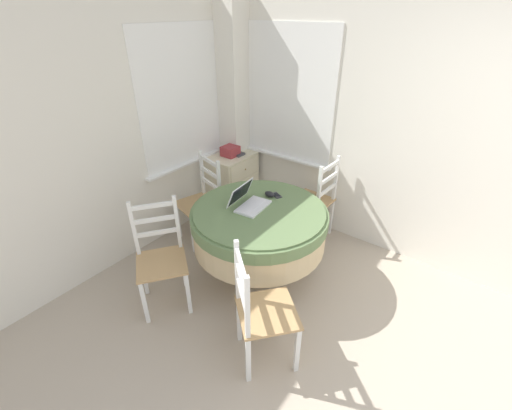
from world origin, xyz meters
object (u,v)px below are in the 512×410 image
object	(u,v)px
dining_chair_left_flank	(161,259)
corner_cabinet	(233,182)
dining_chair_camera_near	(261,312)
round_dining_table	(259,225)
storage_box	(230,151)
computer_mouse	(270,194)
dining_chair_near_right_window	(315,201)
book_on_cabinet	(234,153)
laptop	(249,202)
cell_phone	(277,195)
dining_chair_near_back_window	(202,202)

from	to	relation	value
dining_chair_left_flank	corner_cabinet	size ratio (longest dim) A/B	1.29
dining_chair_camera_near	round_dining_table	bearing A→B (deg)	37.44
storage_box	round_dining_table	bearing A→B (deg)	-127.98
computer_mouse	dining_chair_left_flank	world-z (taller)	dining_chair_left_flank
dining_chair_camera_near	dining_chair_near_right_window	bearing A→B (deg)	15.80
computer_mouse	dining_chair_near_right_window	world-z (taller)	dining_chair_near_right_window
corner_cabinet	book_on_cabinet	size ratio (longest dim) A/B	3.06
round_dining_table	corner_cabinet	xyz separation A→B (m)	(0.85, 1.05, -0.22)
round_dining_table	book_on_cabinet	xyz separation A→B (m)	(0.88, 1.04, 0.17)
laptop	dining_chair_near_right_window	size ratio (longest dim) A/B	0.37
round_dining_table	dining_chair_left_flank	xyz separation A→B (m)	(-0.77, 0.47, -0.13)
cell_phone	storage_box	bearing A→B (deg)	63.49
laptop	corner_cabinet	bearing A→B (deg)	47.59
dining_chair_near_back_window	storage_box	bearing A→B (deg)	12.50
storage_box	dining_chair_near_right_window	bearing A→B (deg)	-85.36
dining_chair_near_back_window	dining_chair_near_right_window	distance (m)	1.25
round_dining_table	dining_chair_left_flank	distance (m)	0.91
book_on_cabinet	laptop	bearing A→B (deg)	-133.97
laptop	storage_box	size ratio (longest dim) A/B	1.99
cell_phone	dining_chair_left_flank	world-z (taller)	dining_chair_left_flank
computer_mouse	dining_chair_near_right_window	distance (m)	0.75
laptop	computer_mouse	world-z (taller)	laptop
round_dining_table	storage_box	distance (m)	1.34
cell_phone	corner_cabinet	size ratio (longest dim) A/B	0.17
computer_mouse	dining_chair_left_flank	size ratio (longest dim) A/B	0.10
laptop	book_on_cabinet	world-z (taller)	laptop
round_dining_table	computer_mouse	distance (m)	0.32
laptop	dining_chair_left_flank	world-z (taller)	dining_chair_left_flank
cell_phone	laptop	bearing A→B (deg)	163.51
dining_chair_near_right_window	book_on_cabinet	distance (m)	1.17
laptop	cell_phone	size ratio (longest dim) A/B	2.83
dining_chair_camera_near	laptop	bearing A→B (deg)	43.03
dining_chair_camera_near	storage_box	size ratio (longest dim) A/B	5.37
laptop	dining_chair_camera_near	bearing A→B (deg)	-136.97
dining_chair_near_back_window	storage_box	world-z (taller)	dining_chair_near_back_window
computer_mouse	book_on_cabinet	size ratio (longest dim) A/B	0.41
dining_chair_left_flank	book_on_cabinet	xyz separation A→B (m)	(1.65, 0.56, 0.30)
round_dining_table	computer_mouse	xyz separation A→B (m)	(0.25, 0.06, 0.19)
dining_chair_left_flank	corner_cabinet	world-z (taller)	dining_chair_left_flank
round_dining_table	dining_chair_near_right_window	xyz separation A→B (m)	(0.90, -0.10, -0.13)
cell_phone	dining_chair_near_back_window	size ratio (longest dim) A/B	0.13
laptop	dining_chair_near_back_window	world-z (taller)	dining_chair_near_back_window
dining_chair_near_back_window	computer_mouse	bearing A→B (deg)	-82.23
computer_mouse	dining_chair_near_right_window	xyz separation A→B (m)	(0.66, -0.16, -0.32)
storage_box	dining_chair_camera_near	bearing A→B (deg)	-133.95
corner_cabinet	round_dining_table	bearing A→B (deg)	-128.86
round_dining_table	book_on_cabinet	size ratio (longest dim) A/B	5.02
dining_chair_camera_near	storage_box	xyz separation A→B (m)	(1.54, 1.60, 0.35)
computer_mouse	dining_chair_left_flank	bearing A→B (deg)	158.07
laptop	dining_chair_near_back_window	size ratio (longest dim) A/B	0.37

